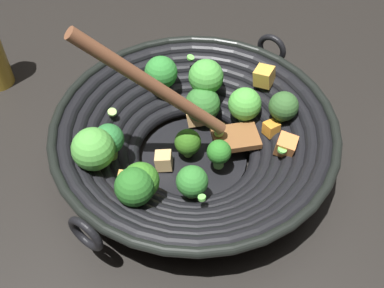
# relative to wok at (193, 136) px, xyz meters

# --- Properties ---
(ground_plane) EXTENTS (4.00, 4.00, 0.00)m
(ground_plane) POSITION_rel_wok_xyz_m (0.00, -0.00, -0.06)
(ground_plane) COLOR black
(wok) EXTENTS (0.42, 0.43, 0.27)m
(wok) POSITION_rel_wok_xyz_m (0.00, 0.00, 0.00)
(wok) COLOR black
(wok) RESTS_ON ground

